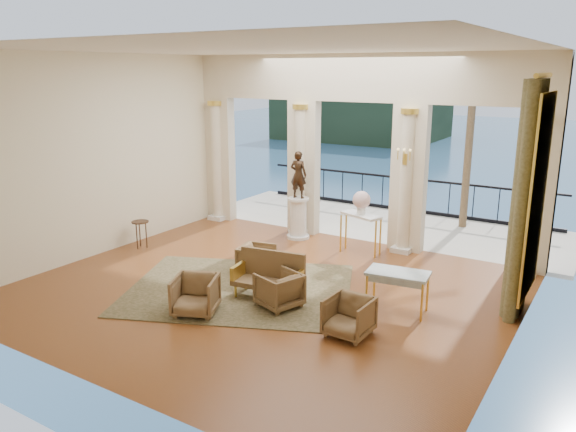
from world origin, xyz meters
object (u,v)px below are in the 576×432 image
Objects in this scene: armchair_b at (349,315)px; game_table at (398,276)px; armchair_c at (279,288)px; console_table at (361,221)px; pedestal at (298,219)px; side_table at (140,225)px; armchair_d at (257,258)px; armchair_a at (195,293)px; statue at (298,175)px; settee at (270,275)px.

armchair_b is 0.62× the size of game_table.
armchair_c is 0.67× the size of console_table.
side_table is (-2.77, -2.67, 0.06)m from pedestal.
armchair_d is 3.36m from side_table.
armchair_a is at bearing 175.10° from armchair_d.
armchair_c is 0.61× the size of statue.
armchair_c is at bearing -142.47° from armchair_d.
settee is (-1.95, 0.64, 0.08)m from armchair_b.
armchair_a is 1.48m from settee.
armchair_b is 4.24m from console_table.
armchair_a is at bearing -125.92° from settee.
armchair_b is 5.55m from statue.
side_table is (-3.59, 2.16, 0.19)m from armchair_a.
console_table is 5.20m from side_table.
pedestal reaches higher than armchair_c.
console_table reaches higher than game_table.
pedestal is 0.99× the size of console_table.
armchair_b is (2.63, 0.67, -0.02)m from armchair_a.
armchair_b is at bearing -47.36° from console_table.
settee is at bearing 163.90° from armchair_b.
armchair_c is at bearing 18.81° from armchair_a.
armchair_b is 0.60× the size of statue.
armchair_d is at bearing -112.65° from armchair_c.
armchair_b is 0.99× the size of armchair_c.
settee is at bearing -66.94° from pedestal.
game_table is 1.07× the size of console_table.
armchair_b is 1.37m from game_table.
armchair_d is 0.58× the size of statue.
settee is at bearing -144.52° from armchair_d.
game_table reaches higher than side_table.
armchair_c is 0.52× the size of settee.
armchair_c is at bearing 111.68° from statue.
statue is at bearing 0.00° from pedestal.
game_table is at bearing 7.38° from settee.
armchair_c reaches higher than side_table.
statue is at bearing 135.31° from game_table.
armchair_d is (-0.23, 2.18, -0.04)m from armchair_a.
settee is 4.01m from statue.
pedestal is 3.85m from side_table.
armchair_d is at bearing -77.46° from pedestal.
settee reaches higher than armchair_a.
pedestal is at bearing 75.09° from armchair_a.
pedestal is at bearing -134.71° from armchair_c.
armchair_c is at bearing -63.50° from pedestal.
armchair_a is 4.90m from pedestal.
console_table is (-0.07, 3.55, 0.42)m from armchair_c.
console_table is (1.83, -0.26, 0.27)m from pedestal.
game_table is at bearing -33.43° from console_table.
game_table reaches higher than armchair_b.
statue is at bearing 131.80° from armchair_b.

